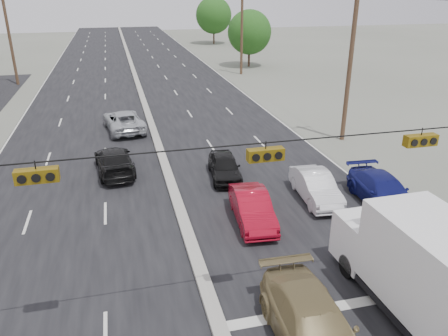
% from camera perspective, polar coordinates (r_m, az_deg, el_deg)
% --- Properties ---
extents(ground, '(200.00, 200.00, 0.00)m').
position_cam_1_polar(ground, '(14.76, -1.21, -18.94)').
color(ground, '#606356').
rests_on(ground, ground).
extents(road_surface, '(20.00, 160.00, 0.02)m').
position_cam_1_polar(road_surface, '(42.00, -10.57, 8.79)').
color(road_surface, black).
rests_on(road_surface, ground).
extents(center_median, '(0.50, 160.00, 0.20)m').
position_cam_1_polar(center_median, '(41.98, -10.58, 8.93)').
color(center_median, gray).
rests_on(center_median, ground).
extents(utility_pole_left_c, '(1.60, 0.30, 10.00)m').
position_cam_1_polar(utility_pole_left_c, '(51.98, -26.25, 15.28)').
color(utility_pole_left_c, '#422D1E').
rests_on(utility_pole_left_c, ground).
extents(utility_pole_right_b, '(1.60, 0.30, 10.00)m').
position_cam_1_polar(utility_pole_right_b, '(30.14, 16.14, 12.85)').
color(utility_pole_right_b, '#422D1E').
rests_on(utility_pole_right_b, ground).
extents(utility_pole_right_c, '(1.60, 0.30, 10.00)m').
position_cam_1_polar(utility_pole_right_c, '(53.12, 2.34, 17.58)').
color(utility_pole_right_c, '#422D1E').
rests_on(utility_pole_right_c, ground).
extents(traffic_signals, '(25.00, 0.30, 0.54)m').
position_cam_1_polar(traffic_signals, '(12.21, 5.00, 1.91)').
color(traffic_signals, black).
rests_on(traffic_signals, ground).
extents(tree_right_mid, '(5.60, 5.60, 7.14)m').
position_cam_1_polar(tree_right_mid, '(58.68, 3.35, 17.29)').
color(tree_right_mid, '#382619').
rests_on(tree_right_mid, ground).
extents(tree_right_far, '(6.40, 6.40, 8.16)m').
position_cam_1_polar(tree_right_far, '(82.98, -1.36, 19.32)').
color(tree_right_far, '#382619').
rests_on(tree_right_far, ground).
extents(box_truck, '(2.52, 6.87, 3.46)m').
position_cam_1_polar(box_truck, '(15.05, 24.55, -11.91)').
color(box_truck, black).
rests_on(box_truck, ground).
extents(tan_sedan, '(2.31, 5.33, 1.53)m').
position_cam_1_polar(tan_sedan, '(13.53, 11.68, -19.85)').
color(tan_sedan, olive).
rests_on(tan_sedan, ground).
extents(red_sedan, '(1.83, 4.33, 1.39)m').
position_cam_1_polar(red_sedan, '(19.49, 3.70, -5.25)').
color(red_sedan, maroon).
rests_on(red_sedan, ground).
extents(queue_car_a, '(2.00, 4.07, 1.34)m').
position_cam_1_polar(queue_car_a, '(23.86, 0.07, 0.16)').
color(queue_car_a, black).
rests_on(queue_car_a, ground).
extents(queue_car_b, '(1.79, 4.31, 1.39)m').
position_cam_1_polar(queue_car_b, '(21.89, 11.91, -2.44)').
color(queue_car_b, silver).
rests_on(queue_car_b, ground).
extents(queue_car_d, '(2.26, 4.97, 1.41)m').
position_cam_1_polar(queue_car_d, '(22.29, 20.07, -2.90)').
color(queue_car_d, navy).
rests_on(queue_car_d, ground).
extents(oncoming_near, '(2.39, 4.96, 1.39)m').
position_cam_1_polar(oncoming_near, '(25.35, -14.15, 0.89)').
color(oncoming_near, black).
rests_on(oncoming_near, ground).
extents(oncoming_far, '(3.14, 5.60, 1.48)m').
position_cam_1_polar(oncoming_far, '(32.75, -12.97, 6.02)').
color(oncoming_far, '#AAAEB2').
rests_on(oncoming_far, ground).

